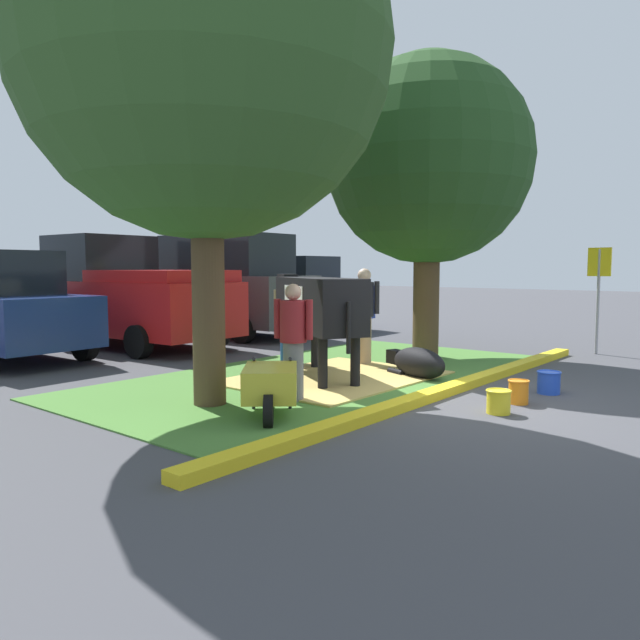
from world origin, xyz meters
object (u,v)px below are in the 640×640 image
at_px(shade_tree_right, 428,162).
at_px(sedan_blue, 293,293).
at_px(person_visitor_near, 364,313).
at_px(suv_dark_grey, 226,285).
at_px(shade_tree_left, 204,51).
at_px(bucket_yellow, 499,401).
at_px(calf_lying, 417,363).
at_px(bucket_orange, 518,391).
at_px(wheelbarrow, 270,384).
at_px(parking_sign, 599,279).
at_px(bucket_blue, 549,382).
at_px(pickup_truck_maroon, 124,295).
at_px(person_handler, 287,318).
at_px(cow_holstein, 316,305).
at_px(person_visitor_far, 293,339).

xyz_separation_m(shade_tree_right, sedan_blue, (2.73, 5.84, -2.68)).
distance_m(person_visitor_near, suv_dark_grey, 5.69).
bearing_deg(shade_tree_left, bucket_yellow, -57.52).
xyz_separation_m(calf_lying, bucket_orange, (-0.74, -1.90, -0.08)).
relative_size(shade_tree_left, bucket_orange, 21.51).
xyz_separation_m(wheelbarrow, parking_sign, (7.76, -1.45, 1.10)).
relative_size(bucket_blue, pickup_truck_maroon, 0.06).
bearing_deg(bucket_orange, person_handler, 83.56).
bearing_deg(pickup_truck_maroon, shade_tree_left, -113.76).
bearing_deg(pickup_truck_maroon, person_handler, -84.62).
bearing_deg(calf_lying, pickup_truck_maroon, 95.45).
bearing_deg(cow_holstein, suv_dark_grey, 60.70).
bearing_deg(cow_holstein, person_handler, 59.70).
height_order(bucket_orange, suv_dark_grey, suv_dark_grey).
xyz_separation_m(wheelbarrow, suv_dark_grey, (5.34, 6.74, 0.88)).
distance_m(parking_sign, sedan_blue, 8.23).
distance_m(person_handler, bucket_blue, 4.55).
height_order(shade_tree_right, pickup_truck_maroon, shade_tree_right).
xyz_separation_m(person_handler, wheelbarrow, (-2.98, -2.47, -0.43)).
height_order(shade_tree_left, bucket_orange, shade_tree_left).
xyz_separation_m(bucket_yellow, suv_dark_grey, (3.52, 8.69, 1.12)).
height_order(bucket_yellow, suv_dark_grey, suv_dark_grey).
relative_size(person_visitor_near, sedan_blue, 0.38).
relative_size(bucket_orange, bucket_blue, 0.94).
height_order(person_handler, pickup_truck_maroon, pickup_truck_maroon).
xyz_separation_m(shade_tree_left, bucket_orange, (2.54, -2.94, -4.12)).
height_order(shade_tree_right, person_handler, shade_tree_right).
xyz_separation_m(calf_lying, bucket_blue, (0.12, -1.98, -0.08)).
distance_m(shade_tree_left, suv_dark_grey, 8.43).
height_order(cow_holstein, person_visitor_near, person_visitor_near).
bearing_deg(shade_tree_left, person_handler, 25.85).
bearing_deg(shade_tree_right, bucket_yellow, -139.24).
xyz_separation_m(person_handler, parking_sign, (4.78, -3.92, 0.67)).
bearing_deg(sedan_blue, shade_tree_left, -144.04).
bearing_deg(bucket_orange, suv_dark_grey, 71.74).
relative_size(person_visitor_near, suv_dark_grey, 0.36).
bearing_deg(wheelbarrow, person_visitor_near, 19.48).
relative_size(person_handler, bucket_blue, 4.71).
bearing_deg(shade_tree_right, person_handler, 144.70).
bearing_deg(person_handler, cow_holstein, -120.30).
distance_m(shade_tree_left, bucket_orange, 5.66).
height_order(cow_holstein, wheelbarrow, cow_holstein).
xyz_separation_m(person_visitor_far, wheelbarrow, (-0.75, -0.32, -0.42)).
xyz_separation_m(bucket_yellow, bucket_orange, (0.65, 0.02, 0.01)).
distance_m(bucket_blue, pickup_truck_maroon, 9.04).
distance_m(suv_dark_grey, sedan_blue, 2.56).
bearing_deg(cow_holstein, shade_tree_left, -175.75).
distance_m(cow_holstein, person_handler, 1.54).
height_order(person_handler, suv_dark_grey, suv_dark_grey).
bearing_deg(shade_tree_right, calf_lying, -153.60).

